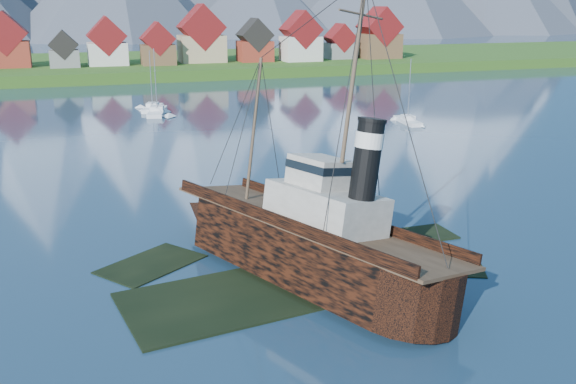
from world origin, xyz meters
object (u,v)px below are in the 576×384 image
object	(u,v)px
tugboat_wreck	(297,236)
sailboat_f	(153,109)
sailboat_e	(157,112)
sailboat_d	(408,122)

from	to	relation	value
tugboat_wreck	sailboat_f	world-z (taller)	tugboat_wreck
tugboat_wreck	sailboat_e	xyz separation A→B (m)	(0.08, 79.27, -2.67)
tugboat_wreck	sailboat_f	size ratio (longest dim) A/B	2.44
tugboat_wreck	sailboat_e	world-z (taller)	tugboat_wreck
sailboat_d	tugboat_wreck	bearing A→B (deg)	-119.18
tugboat_wreck	sailboat_f	bearing A→B (deg)	67.78
tugboat_wreck	sailboat_d	distance (m)	68.25
sailboat_d	sailboat_f	bearing A→B (deg)	151.50
tugboat_wreck	sailboat_f	xyz separation A→B (m)	(-0.16, 84.10, -2.67)
sailboat_d	sailboat_e	bearing A→B (deg)	156.10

